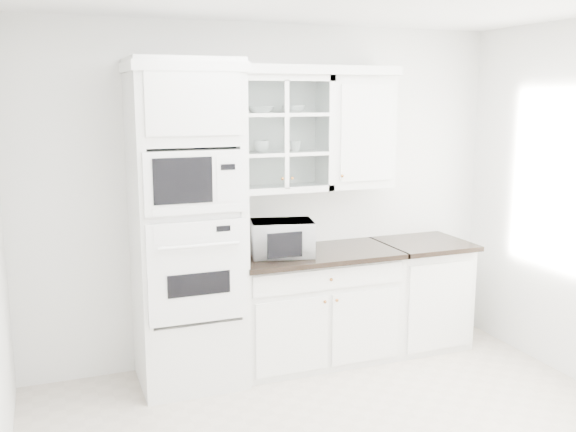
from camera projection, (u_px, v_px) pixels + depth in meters
name	position (u px, v px, depth m)	size (l,w,h in m)	color
room_shell	(339.00, 156.00, 3.93)	(4.00, 3.50, 2.70)	white
oven_column	(187.00, 227.00, 4.68)	(0.76, 0.68, 2.40)	white
base_cabinet_run	(314.00, 306.00, 5.21)	(1.32, 0.67, 0.92)	white
extra_base_cabinet	(420.00, 292.00, 5.56)	(0.72, 0.67, 0.92)	white
upper_cabinet_glass	(279.00, 134.00, 4.99)	(0.80, 0.33, 0.90)	white
upper_cabinet_solid	(357.00, 132.00, 5.23)	(0.55, 0.33, 0.90)	white
crown_molding	(267.00, 70.00, 4.84)	(2.14, 0.38, 0.07)	white
countertop_microwave	(282.00, 238.00, 4.97)	(0.47, 0.39, 0.27)	white
bowl_a	(260.00, 110.00, 4.88)	(0.20, 0.20, 0.05)	white
bowl_b	(293.00, 109.00, 5.00)	(0.18, 0.18, 0.06)	white
cup_a	(262.00, 146.00, 4.96)	(0.12, 0.12, 0.09)	white
cup_b	(295.00, 146.00, 5.04)	(0.09, 0.09, 0.08)	white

